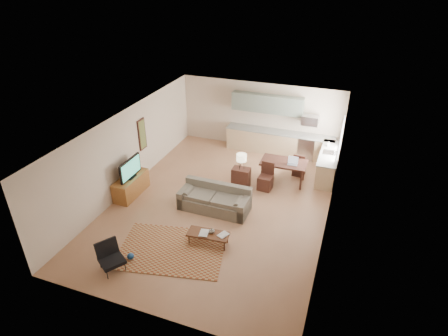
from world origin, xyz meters
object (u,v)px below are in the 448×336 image
at_px(armchair, 111,258).
at_px(dining_table, 283,172).
at_px(sofa, 214,199).
at_px(tv_credenza, 131,186).
at_px(coffee_table, 208,238).
at_px(console_table, 241,178).

height_order(armchair, dining_table, dining_table).
bearing_deg(sofa, tv_credenza, -176.80).
bearing_deg(dining_table, coffee_table, -107.96).
bearing_deg(coffee_table, dining_table, 68.54).
bearing_deg(tv_credenza, sofa, 2.61).
height_order(armchair, tv_credenza, armchair).
relative_size(armchair, tv_credenza, 0.52).
bearing_deg(console_table, dining_table, 31.35).
relative_size(armchair, console_table, 1.07).
xyz_separation_m(tv_credenza, dining_table, (4.49, 2.51, 0.06)).
bearing_deg(armchair, sofa, 9.97).
distance_m(sofa, console_table, 1.61).
bearing_deg(console_table, tv_credenza, -153.25).
relative_size(coffee_table, tv_credenza, 0.80).
distance_m(sofa, coffee_table, 1.62).
bearing_deg(coffee_table, tv_credenza, 152.12).
bearing_deg(dining_table, tv_credenza, -151.93).
bearing_deg(coffee_table, console_table, 86.80).
relative_size(sofa, coffee_table, 1.98).
height_order(coffee_table, dining_table, dining_table).
xyz_separation_m(sofa, dining_table, (1.62, 2.38, 0.00)).
height_order(sofa, tv_credenza, sofa).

